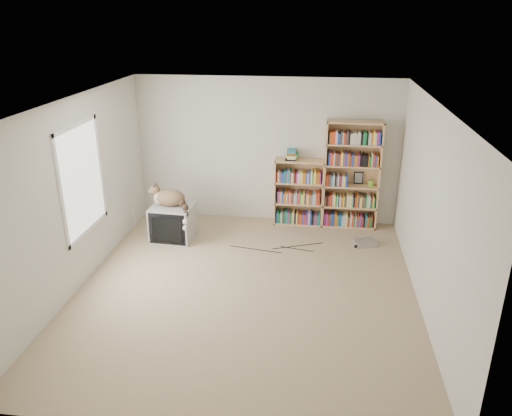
# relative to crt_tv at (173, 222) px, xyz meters

# --- Properties ---
(floor) EXTENTS (4.50, 5.00, 0.01)m
(floor) POSITION_rel_crt_tv_xyz_m (1.42, -1.46, -0.28)
(floor) COLOR tan
(floor) RESTS_ON ground
(wall_back) EXTENTS (4.50, 0.02, 2.50)m
(wall_back) POSITION_rel_crt_tv_xyz_m (1.42, 1.04, 0.97)
(wall_back) COLOR beige
(wall_back) RESTS_ON floor
(wall_front) EXTENTS (4.50, 0.02, 2.50)m
(wall_front) POSITION_rel_crt_tv_xyz_m (1.42, -3.96, 0.97)
(wall_front) COLOR beige
(wall_front) RESTS_ON floor
(wall_left) EXTENTS (0.02, 5.00, 2.50)m
(wall_left) POSITION_rel_crt_tv_xyz_m (-0.83, -1.46, 0.97)
(wall_left) COLOR beige
(wall_left) RESTS_ON floor
(wall_right) EXTENTS (0.02, 5.00, 2.50)m
(wall_right) POSITION_rel_crt_tv_xyz_m (3.67, -1.46, 0.97)
(wall_right) COLOR beige
(wall_right) RESTS_ON floor
(ceiling) EXTENTS (4.50, 5.00, 0.02)m
(ceiling) POSITION_rel_crt_tv_xyz_m (1.42, -1.46, 2.22)
(ceiling) COLOR white
(ceiling) RESTS_ON wall_back
(window) EXTENTS (0.02, 1.22, 1.52)m
(window) POSITION_rel_crt_tv_xyz_m (-0.82, -1.26, 1.12)
(window) COLOR white
(window) RESTS_ON wall_left
(crt_tv) EXTENTS (0.69, 0.63, 0.57)m
(crt_tv) POSITION_rel_crt_tv_xyz_m (0.00, 0.00, 0.00)
(crt_tv) COLOR #A2A2A4
(crt_tv) RESTS_ON floor
(cat) EXTENTS (0.73, 0.56, 0.60)m
(cat) POSITION_rel_crt_tv_xyz_m (0.01, -0.03, 0.39)
(cat) COLOR #332414
(cat) RESTS_ON crt_tv
(bookcase_tall) EXTENTS (0.92, 0.30, 1.84)m
(bookcase_tall) POSITION_rel_crt_tv_xyz_m (2.87, 0.90, 0.59)
(bookcase_tall) COLOR tan
(bookcase_tall) RESTS_ON floor
(bookcase_short) EXTENTS (0.84, 0.30, 1.15)m
(bookcase_short) POSITION_rel_crt_tv_xyz_m (1.99, 0.90, 0.24)
(bookcase_short) COLOR tan
(bookcase_short) RESTS_ON floor
(book_stack) EXTENTS (0.20, 0.25, 0.16)m
(book_stack) POSITION_rel_crt_tv_xyz_m (1.86, 0.91, 0.95)
(book_stack) COLOR red
(book_stack) RESTS_ON bookcase_short
(green_mug) EXTENTS (0.09, 0.09, 0.10)m
(green_mug) POSITION_rel_crt_tv_xyz_m (3.20, 0.88, 0.52)
(green_mug) COLOR #6EA52F
(green_mug) RESTS_ON bookcase_tall
(framed_print) EXTENTS (0.16, 0.05, 0.21)m
(framed_print) POSITION_rel_crt_tv_xyz_m (2.99, 0.98, 0.57)
(framed_print) COLOR black
(framed_print) RESTS_ON bookcase_tall
(dvd_player) EXTENTS (0.40, 0.34, 0.08)m
(dvd_player) POSITION_rel_crt_tv_xyz_m (3.11, 0.13, -0.24)
(dvd_player) COLOR #AEAEB3
(dvd_player) RESTS_ON floor
(wall_outlet) EXTENTS (0.01, 0.08, 0.13)m
(wall_outlet) POSITION_rel_crt_tv_xyz_m (-0.82, 0.34, 0.04)
(wall_outlet) COLOR silver
(wall_outlet) RESTS_ON wall_left
(floor_cables) EXTENTS (1.20, 0.70, 0.01)m
(floor_cables) POSITION_rel_crt_tv_xyz_m (1.45, -0.14, -0.28)
(floor_cables) COLOR black
(floor_cables) RESTS_ON floor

